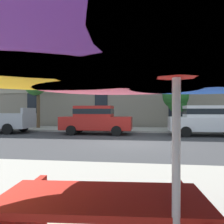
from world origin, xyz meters
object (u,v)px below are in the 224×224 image
object	(u,v)px
sedan_white	(206,120)
street_tree_left	(36,84)
sedan_red	(96,119)
street_tree_middle	(177,98)
patio_umbrella	(176,50)

from	to	relation	value
sedan_white	street_tree_left	distance (m)	12.68
sedan_red	sedan_white	world-z (taller)	same
street_tree_middle	sedan_white	bearing A→B (deg)	-63.70
patio_umbrella	street_tree_left	bearing A→B (deg)	119.13
sedan_red	street_tree_middle	distance (m)	6.12
sedan_red	street_tree_left	distance (m)	6.68
sedan_red	patio_umbrella	size ratio (longest dim) A/B	1.13
sedan_red	street_tree_middle	xyz separation A→B (m)	(5.29, 2.74, 1.42)
sedan_white	street_tree_left	size ratio (longest dim) A/B	0.95
sedan_red	street_tree_middle	bearing A→B (deg)	27.37
street_tree_left	sedan_white	bearing A→B (deg)	-13.62
sedan_white	street_tree_middle	bearing A→B (deg)	116.30
street_tree_left	patio_umbrella	world-z (taller)	street_tree_left
sedan_red	street_tree_left	xyz separation A→B (m)	(-5.42, 2.92, 2.60)
sedan_white	street_tree_middle	xyz separation A→B (m)	(-1.35, 2.74, 1.42)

